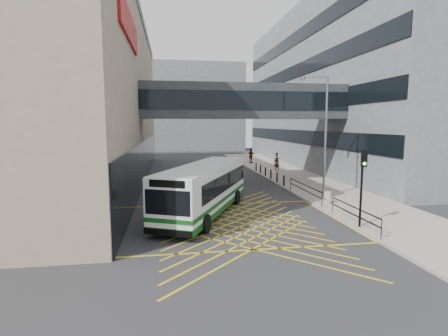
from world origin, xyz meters
name	(u,v)px	position (x,y,z in m)	size (l,w,h in m)	color
ground	(235,222)	(0.00, 0.00, 0.00)	(120.00, 120.00, 0.00)	#333335
building_whsmith	(9,97)	(-17.98, 16.00, 8.00)	(24.17, 42.00, 16.00)	gray
building_right	(381,90)	(23.98, 24.00, 10.00)	(24.09, 44.00, 20.00)	slate
building_far	(176,108)	(-2.00, 60.00, 9.00)	(28.00, 16.00, 18.00)	slate
skybridge	(243,102)	(3.00, 12.00, 7.50)	(20.00, 4.10, 3.00)	#2F3439
pavement	(294,177)	(9.00, 15.00, 0.08)	(6.00, 54.00, 0.16)	#A49F96
box_junction	(235,222)	(0.00, 0.00, 0.00)	(12.00, 9.00, 0.01)	gold
bus	(205,188)	(-1.46, 2.07, 1.65)	(6.80, 11.01, 3.07)	white
car_white	(179,189)	(-2.97, 6.99, 0.72)	(1.84, 4.50, 1.43)	silver
car_dark	(205,172)	(-0.06, 16.07, 0.69)	(1.72, 4.39, 1.37)	black
car_silver	(214,168)	(1.16, 18.55, 0.72)	(1.95, 4.63, 1.44)	#9EA1A7
traffic_light	(363,177)	(6.22, -2.55, 2.81)	(0.32, 0.49, 4.08)	black
street_lamp	(323,129)	(7.50, 5.17, 5.17)	(1.99, 0.72, 8.80)	slate
litter_bin	(327,198)	(6.96, 2.92, 0.57)	(0.47, 0.47, 0.82)	#ADA89E
kerb_railings	(324,197)	(6.15, 1.78, 0.88)	(0.05, 12.54, 1.00)	black
bollards	(268,173)	(6.25, 15.00, 0.61)	(0.14, 10.14, 0.90)	black
pedestrian_a	(277,164)	(8.55, 19.41, 0.95)	(0.63, 0.45, 1.58)	gray
pedestrian_b	(277,159)	(9.93, 23.79, 1.02)	(0.84, 0.49, 1.72)	gray
pedestrian_c	(251,156)	(7.47, 27.74, 1.14)	(1.16, 0.56, 1.97)	gray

